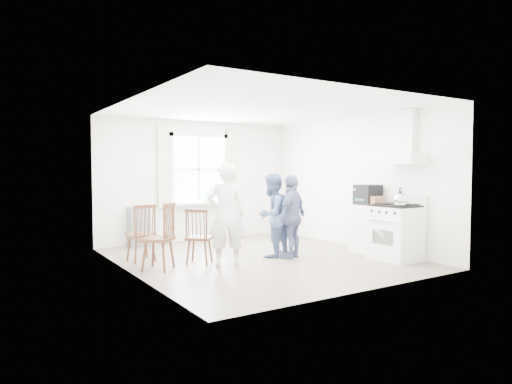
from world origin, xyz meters
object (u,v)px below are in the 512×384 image
object	(u,v)px
windsor_chair_a	(143,227)
gas_stove	(396,232)
person_right	(292,216)
person_mid	(272,215)
person_left	(226,215)
low_cabinet	(369,229)
windsor_chair_c	(165,229)
stereo_stack	(368,195)
windsor_chair_b	(197,230)

from	to	relation	value
windsor_chair_a	gas_stove	bearing A→B (deg)	-29.80
person_right	person_mid	bearing A→B (deg)	-73.77
person_left	person_right	size ratio (longest dim) A/B	1.13
low_cabinet	windsor_chair_c	world-z (taller)	windsor_chair_c
stereo_stack	windsor_chair_a	bearing A→B (deg)	159.74
windsor_chair_b	person_mid	world-z (taller)	person_mid
windsor_chair_c	windsor_chair_a	bearing A→B (deg)	96.31
windsor_chair_a	windsor_chair_b	bearing A→B (deg)	-44.03
stereo_stack	person_right	distance (m)	1.56
stereo_stack	person_left	distance (m)	2.82
windsor_chair_c	person_mid	distance (m)	2.00
windsor_chair_b	windsor_chair_a	bearing A→B (deg)	135.97
windsor_chair_c	person_left	distance (m)	0.99
gas_stove	person_right	size ratio (longest dim) A/B	0.77
gas_stove	windsor_chair_b	world-z (taller)	gas_stove
stereo_stack	person_right	size ratio (longest dim) A/B	0.30
windsor_chair_c	person_right	xyz separation A→B (m)	(2.25, -0.27, 0.09)
windsor_chair_a	windsor_chair_b	distance (m)	0.95
gas_stove	person_mid	distance (m)	2.16
windsor_chair_a	windsor_chair_c	xyz separation A→B (m)	(0.08, -0.76, 0.05)
low_cabinet	gas_stove	bearing A→B (deg)	-95.68
windsor_chair_b	person_right	size ratio (longest dim) A/B	0.63
windsor_chair_a	windsor_chair_c	world-z (taller)	windsor_chair_c
gas_stove	windsor_chair_b	xyz separation A→B (m)	(-3.05, 1.48, 0.08)
gas_stove	stereo_stack	bearing A→B (deg)	84.44
low_cabinet	windsor_chair_b	distance (m)	3.21
windsor_chair_b	person_right	world-z (taller)	person_right
gas_stove	windsor_chair_c	distance (m)	3.90
person_left	person_right	xyz separation A→B (m)	(1.32, 0.01, -0.10)
person_right	windsor_chair_c	bearing A→B (deg)	-33.85
gas_stove	stereo_stack	distance (m)	0.95
windsor_chair_b	person_left	xyz separation A→B (m)	(0.33, -0.38, 0.26)
person_right	stereo_stack	bearing A→B (deg)	138.88
gas_stove	low_cabinet	bearing A→B (deg)	84.32
person_mid	windsor_chair_c	bearing A→B (deg)	-23.88
windsor_chair_b	low_cabinet	bearing A→B (deg)	-13.98
stereo_stack	windsor_chair_a	size ratio (longest dim) A/B	0.45
windsor_chair_a	person_right	distance (m)	2.55
windsor_chair_a	low_cabinet	bearing A→B (deg)	-20.70
stereo_stack	windsor_chair_c	size ratio (longest dim) A/B	0.41
low_cabinet	person_mid	xyz separation A→B (m)	(-1.72, 0.67, 0.29)
person_right	gas_stove	bearing A→B (deg)	114.78
stereo_stack	windsor_chair_a	distance (m)	4.08
windsor_chair_a	person_mid	size ratio (longest dim) A/B	0.66
person_mid	person_left	bearing A→B (deg)	-9.43
windsor_chair_b	windsor_chair_c	distance (m)	0.61
windsor_chair_b	person_mid	size ratio (longest dim) A/B	0.62
gas_stove	person_mid	bearing A→B (deg)	140.29
person_mid	person_right	size ratio (longest dim) A/B	1.02
stereo_stack	low_cabinet	bearing A→B (deg)	-92.89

